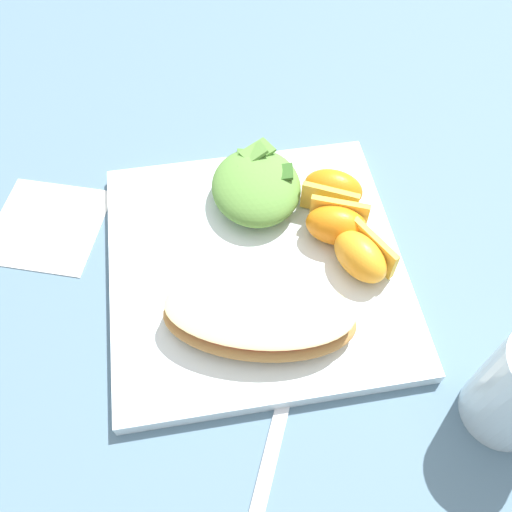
{
  "coord_description": "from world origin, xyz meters",
  "views": [
    {
      "loc": [
        -0.28,
        0.05,
        0.46
      ],
      "look_at": [
        0.0,
        0.0,
        0.03
      ],
      "focal_mm": 38.49,
      "sensor_mm": 36.0,
      "label": 1
    }
  ],
  "objects_px": {
    "green_salad_pile": "(256,186)",
    "orange_wedge_middle": "(337,224)",
    "cheesy_pizza_bread": "(259,317)",
    "orange_wedge_front": "(362,256)",
    "orange_wedge_rear": "(333,190)",
    "paper_napkin": "(47,225)",
    "white_plate": "(256,266)"
  },
  "relations": [
    {
      "from": "green_salad_pile",
      "to": "orange_wedge_middle",
      "type": "relative_size",
      "value": 1.45
    },
    {
      "from": "orange_wedge_front",
      "to": "paper_napkin",
      "type": "height_order",
      "value": "orange_wedge_front"
    },
    {
      "from": "paper_napkin",
      "to": "orange_wedge_middle",
      "type": "bearing_deg",
      "value": -103.98
    },
    {
      "from": "orange_wedge_middle",
      "to": "paper_napkin",
      "type": "bearing_deg",
      "value": 76.02
    },
    {
      "from": "cheesy_pizza_bread",
      "to": "green_salad_pile",
      "type": "xyz_separation_m",
      "value": [
        0.14,
        -0.02,
        0.0
      ]
    },
    {
      "from": "cheesy_pizza_bread",
      "to": "paper_napkin",
      "type": "height_order",
      "value": "cheesy_pizza_bread"
    },
    {
      "from": "cheesy_pizza_bread",
      "to": "orange_wedge_rear",
      "type": "distance_m",
      "value": 0.16
    },
    {
      "from": "white_plate",
      "to": "paper_napkin",
      "type": "xyz_separation_m",
      "value": [
        0.09,
        0.21,
        -0.01
      ]
    },
    {
      "from": "cheesy_pizza_bread",
      "to": "orange_wedge_front",
      "type": "height_order",
      "value": "orange_wedge_front"
    },
    {
      "from": "white_plate",
      "to": "paper_napkin",
      "type": "bearing_deg",
      "value": 66.68
    },
    {
      "from": "green_salad_pile",
      "to": "orange_wedge_front",
      "type": "relative_size",
      "value": 1.43
    },
    {
      "from": "cheesy_pizza_bread",
      "to": "paper_napkin",
      "type": "bearing_deg",
      "value": 51.61
    },
    {
      "from": "white_plate",
      "to": "orange_wedge_middle",
      "type": "bearing_deg",
      "value": -78.14
    },
    {
      "from": "green_salad_pile",
      "to": "orange_wedge_middle",
      "type": "distance_m",
      "value": 0.09
    },
    {
      "from": "cheesy_pizza_bread",
      "to": "green_salad_pile",
      "type": "relative_size",
      "value": 1.84
    },
    {
      "from": "white_plate",
      "to": "orange_wedge_rear",
      "type": "bearing_deg",
      "value": -55.96
    },
    {
      "from": "green_salad_pile",
      "to": "orange_wedge_middle",
      "type": "height_order",
      "value": "green_salad_pile"
    },
    {
      "from": "white_plate",
      "to": "green_salad_pile",
      "type": "bearing_deg",
      "value": -9.34
    },
    {
      "from": "white_plate",
      "to": "green_salad_pile",
      "type": "distance_m",
      "value": 0.08
    },
    {
      "from": "cheesy_pizza_bread",
      "to": "white_plate",
      "type": "bearing_deg",
      "value": -6.93
    },
    {
      "from": "orange_wedge_middle",
      "to": "paper_napkin",
      "type": "height_order",
      "value": "orange_wedge_middle"
    },
    {
      "from": "orange_wedge_rear",
      "to": "paper_napkin",
      "type": "bearing_deg",
      "value": 84.31
    },
    {
      "from": "green_salad_pile",
      "to": "cheesy_pizza_bread",
      "type": "bearing_deg",
      "value": 171.79
    },
    {
      "from": "paper_napkin",
      "to": "orange_wedge_front",
      "type": "bearing_deg",
      "value": -110.14
    },
    {
      "from": "orange_wedge_front",
      "to": "green_salad_pile",
      "type": "bearing_deg",
      "value": 40.15
    },
    {
      "from": "white_plate",
      "to": "cheesy_pizza_bread",
      "type": "bearing_deg",
      "value": 173.07
    },
    {
      "from": "orange_wedge_front",
      "to": "orange_wedge_middle",
      "type": "xyz_separation_m",
      "value": [
        0.04,
        0.01,
        0.0
      ]
    },
    {
      "from": "cheesy_pizza_bread",
      "to": "orange_wedge_front",
      "type": "distance_m",
      "value": 0.11
    },
    {
      "from": "paper_napkin",
      "to": "white_plate",
      "type": "bearing_deg",
      "value": -113.32
    },
    {
      "from": "orange_wedge_middle",
      "to": "orange_wedge_rear",
      "type": "height_order",
      "value": "same"
    },
    {
      "from": "orange_wedge_middle",
      "to": "green_salad_pile",
      "type": "bearing_deg",
      "value": 49.24
    },
    {
      "from": "white_plate",
      "to": "orange_wedge_rear",
      "type": "relative_size",
      "value": 4.01
    }
  ]
}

